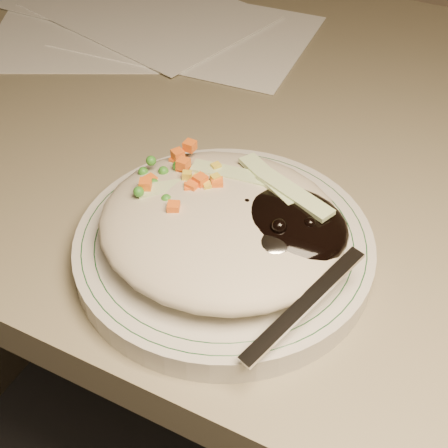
% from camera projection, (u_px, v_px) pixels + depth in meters
% --- Properties ---
extents(desk, '(1.40, 0.70, 0.74)m').
position_uv_depth(desk, '(388.00, 287.00, 0.75)').
color(desk, '#7F765C').
rests_on(desk, ground).
extents(plate, '(0.24, 0.24, 0.02)m').
position_uv_depth(plate, '(224.00, 248.00, 0.50)').
color(plate, silver).
rests_on(plate, desk).
extents(plate_rim, '(0.23, 0.23, 0.00)m').
position_uv_depth(plate_rim, '(224.00, 239.00, 0.49)').
color(plate_rim, '#144723').
rests_on(plate_rim, plate).
extents(meal, '(0.21, 0.19, 0.05)m').
position_uv_depth(meal, '(229.00, 221.00, 0.48)').
color(meal, '#B8AF95').
rests_on(meal, plate).
extents(papers, '(0.47, 0.37, 0.00)m').
position_uv_depth(papers, '(139.00, 16.00, 0.83)').
color(papers, white).
rests_on(papers, desk).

